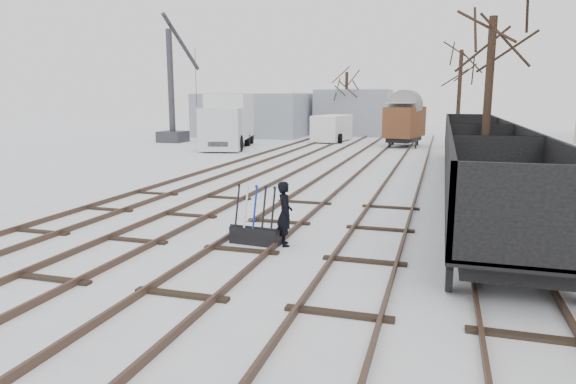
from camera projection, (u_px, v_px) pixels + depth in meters
name	position (u px, v px, depth m)	size (l,w,h in m)	color
ground	(241.00, 251.00, 12.47)	(120.00, 120.00, 0.00)	white
tracks	(345.00, 171.00, 25.33)	(13.90, 52.00, 0.16)	black
shed_left	(255.00, 114.00, 49.68)	(10.00, 8.00, 4.10)	#979EAB
shed_right	(354.00, 112.00, 50.86)	(7.00, 6.00, 4.50)	#979EAB
ground_frame	(256.00, 233.00, 13.04)	(1.34, 0.55, 1.49)	black
worker	(285.00, 214.00, 12.83)	(0.60, 0.39, 1.64)	black
freight_wagon_a	(506.00, 220.00, 11.36)	(2.60, 6.51, 2.66)	black
freight_wagon_b	(485.00, 177.00, 17.39)	(2.60, 6.51, 2.66)	black
freight_wagon_c	(475.00, 157.00, 23.41)	(2.60, 6.51, 2.66)	black
freight_wagon_d	(468.00, 144.00, 29.44)	(2.60, 6.51, 2.66)	black
box_van_wagon	(405.00, 121.00, 38.66)	(3.17, 4.71, 3.29)	black
lorry	(228.00, 120.00, 37.81)	(4.14, 8.95, 3.90)	black
panel_van	(332.00, 128.00, 43.11)	(2.66, 5.20, 2.21)	silver
crane	(173.00, 109.00, 42.52)	(2.07, 5.97, 10.28)	#313136
tree_near	(487.00, 108.00, 19.25)	(0.30, 0.30, 6.60)	black
tree_far_left	(346.00, 105.00, 48.19)	(0.30, 0.30, 6.01)	black
tree_far_right	(459.00, 98.00, 39.26)	(0.30, 0.30, 7.22)	black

